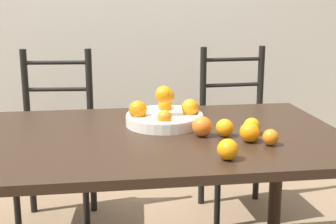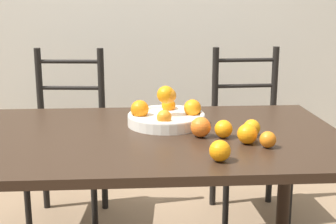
{
  "view_description": "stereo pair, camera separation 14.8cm",
  "coord_description": "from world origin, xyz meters",
  "px_view_note": "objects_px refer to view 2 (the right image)",
  "views": [
    {
      "loc": [
        -0.11,
        -1.86,
        1.31
      ],
      "look_at": [
        0.16,
        0.03,
        0.85
      ],
      "focal_mm": 50.0,
      "sensor_mm": 36.0,
      "label": 1
    },
    {
      "loc": [
        0.03,
        -1.88,
        1.31
      ],
      "look_at": [
        0.16,
        0.03,
        0.85
      ],
      "focal_mm": 50.0,
      "sensor_mm": 36.0,
      "label": 2
    }
  ],
  "objects_px": {
    "orange_loose_1": "(220,151)",
    "orange_loose_3": "(252,128)",
    "fruit_bowl": "(166,115)",
    "orange_loose_5": "(268,140)",
    "orange_loose_4": "(247,134)",
    "chair_left": "(68,143)",
    "orange_loose_2": "(224,129)",
    "chair_right": "(249,140)",
    "orange_loose_0": "(201,127)"
  },
  "relations": [
    {
      "from": "orange_loose_1",
      "to": "orange_loose_3",
      "type": "height_order",
      "value": "orange_loose_1"
    },
    {
      "from": "fruit_bowl",
      "to": "orange_loose_5",
      "type": "xyz_separation_m",
      "value": [
        0.36,
        -0.36,
        -0.01
      ]
    },
    {
      "from": "orange_loose_4",
      "to": "chair_left",
      "type": "bearing_deg",
      "value": 130.25
    },
    {
      "from": "orange_loose_2",
      "to": "orange_loose_5",
      "type": "relative_size",
      "value": 1.16
    },
    {
      "from": "fruit_bowl",
      "to": "chair_right",
      "type": "xyz_separation_m",
      "value": [
        0.55,
        0.69,
        -0.33
      ]
    },
    {
      "from": "fruit_bowl",
      "to": "chair_left",
      "type": "height_order",
      "value": "chair_left"
    },
    {
      "from": "orange_loose_0",
      "to": "chair_left",
      "type": "bearing_deg",
      "value": 127.15
    },
    {
      "from": "orange_loose_1",
      "to": "orange_loose_2",
      "type": "distance_m",
      "value": 0.29
    },
    {
      "from": "orange_loose_0",
      "to": "orange_loose_2",
      "type": "height_order",
      "value": "orange_loose_0"
    },
    {
      "from": "fruit_bowl",
      "to": "orange_loose_4",
      "type": "bearing_deg",
      "value": -46.03
    },
    {
      "from": "orange_loose_5",
      "to": "chair_right",
      "type": "relative_size",
      "value": 0.06
    },
    {
      "from": "orange_loose_1",
      "to": "orange_loose_4",
      "type": "distance_m",
      "value": 0.24
    },
    {
      "from": "orange_loose_4",
      "to": "orange_loose_5",
      "type": "height_order",
      "value": "orange_loose_4"
    },
    {
      "from": "orange_loose_3",
      "to": "fruit_bowl",
      "type": "bearing_deg",
      "value": 149.13
    },
    {
      "from": "fruit_bowl",
      "to": "orange_loose_4",
      "type": "distance_m",
      "value": 0.42
    },
    {
      "from": "orange_loose_0",
      "to": "chair_right",
      "type": "distance_m",
      "value": 1.04
    },
    {
      "from": "orange_loose_1",
      "to": "chair_left",
      "type": "xyz_separation_m",
      "value": [
        -0.7,
        1.19,
        -0.33
      ]
    },
    {
      "from": "orange_loose_1",
      "to": "orange_loose_5",
      "type": "xyz_separation_m",
      "value": [
        0.21,
        0.14,
        -0.01
      ]
    },
    {
      "from": "orange_loose_1",
      "to": "orange_loose_2",
      "type": "xyz_separation_m",
      "value": [
        0.06,
        0.28,
        -0.0
      ]
    },
    {
      "from": "orange_loose_0",
      "to": "orange_loose_4",
      "type": "distance_m",
      "value": 0.2
    },
    {
      "from": "fruit_bowl",
      "to": "orange_loose_1",
      "type": "distance_m",
      "value": 0.52
    },
    {
      "from": "chair_right",
      "to": "orange_loose_1",
      "type": "bearing_deg",
      "value": -111.13
    },
    {
      "from": "orange_loose_2",
      "to": "chair_left",
      "type": "xyz_separation_m",
      "value": [
        -0.77,
        0.91,
        -0.33
      ]
    },
    {
      "from": "orange_loose_4",
      "to": "fruit_bowl",
      "type": "bearing_deg",
      "value": 133.97
    },
    {
      "from": "fruit_bowl",
      "to": "chair_right",
      "type": "bearing_deg",
      "value": 51.4
    },
    {
      "from": "fruit_bowl",
      "to": "orange_loose_5",
      "type": "distance_m",
      "value": 0.51
    },
    {
      "from": "orange_loose_0",
      "to": "orange_loose_2",
      "type": "xyz_separation_m",
      "value": [
        0.09,
        -0.02,
        -0.0
      ]
    },
    {
      "from": "orange_loose_4",
      "to": "chair_right",
      "type": "height_order",
      "value": "chair_right"
    },
    {
      "from": "orange_loose_2",
      "to": "orange_loose_4",
      "type": "distance_m",
      "value": 0.12
    },
    {
      "from": "orange_loose_2",
      "to": "orange_loose_5",
      "type": "bearing_deg",
      "value": -44.68
    },
    {
      "from": "orange_loose_5",
      "to": "chair_right",
      "type": "bearing_deg",
      "value": 79.73
    },
    {
      "from": "orange_loose_1",
      "to": "orange_loose_5",
      "type": "height_order",
      "value": "orange_loose_1"
    },
    {
      "from": "fruit_bowl",
      "to": "orange_loose_0",
      "type": "distance_m",
      "value": 0.24
    },
    {
      "from": "chair_right",
      "to": "orange_loose_5",
      "type": "bearing_deg",
      "value": -102.93
    },
    {
      "from": "orange_loose_1",
      "to": "orange_loose_2",
      "type": "height_order",
      "value": "orange_loose_1"
    },
    {
      "from": "orange_loose_4",
      "to": "chair_right",
      "type": "xyz_separation_m",
      "value": [
        0.26,
        1.0,
        -0.33
      ]
    },
    {
      "from": "orange_loose_0",
      "to": "orange_loose_4",
      "type": "height_order",
      "value": "orange_loose_0"
    },
    {
      "from": "chair_left",
      "to": "chair_right",
      "type": "relative_size",
      "value": 1.0
    },
    {
      "from": "orange_loose_5",
      "to": "chair_right",
      "type": "distance_m",
      "value": 1.11
    },
    {
      "from": "orange_loose_5",
      "to": "orange_loose_1",
      "type": "bearing_deg",
      "value": -145.97
    },
    {
      "from": "chair_left",
      "to": "orange_loose_0",
      "type": "bearing_deg",
      "value": -47.68
    },
    {
      "from": "orange_loose_1",
      "to": "chair_right",
      "type": "relative_size",
      "value": 0.07
    },
    {
      "from": "orange_loose_2",
      "to": "chair_left",
      "type": "relative_size",
      "value": 0.07
    },
    {
      "from": "chair_left",
      "to": "orange_loose_1",
      "type": "bearing_deg",
      "value": -54.27
    },
    {
      "from": "orange_loose_2",
      "to": "chair_right",
      "type": "height_order",
      "value": "chair_right"
    },
    {
      "from": "orange_loose_3",
      "to": "chair_left",
      "type": "distance_m",
      "value": 1.3
    },
    {
      "from": "orange_loose_2",
      "to": "chair_right",
      "type": "bearing_deg",
      "value": 69.85
    },
    {
      "from": "orange_loose_1",
      "to": "chair_right",
      "type": "distance_m",
      "value": 1.3
    },
    {
      "from": "orange_loose_0",
      "to": "orange_loose_3",
      "type": "distance_m",
      "value": 0.21
    },
    {
      "from": "chair_right",
      "to": "orange_loose_3",
      "type": "bearing_deg",
      "value": -106.11
    }
  ]
}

